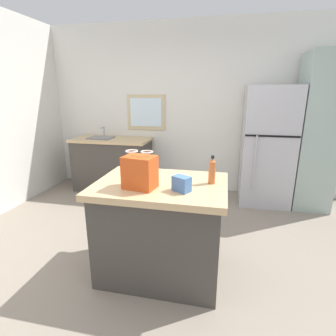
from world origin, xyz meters
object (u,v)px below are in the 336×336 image
object	(u,v)px
refrigerator	(267,147)
shopping_bag	(140,172)
small_box	(182,184)
tall_cabinet	(316,133)
kitchen_island	(161,228)
bottle	(212,171)

from	to	relation	value
refrigerator	shopping_bag	bearing A→B (deg)	-121.36
small_box	tall_cabinet	bearing A→B (deg)	53.40
shopping_bag	small_box	bearing A→B (deg)	-0.89
kitchen_island	shopping_bag	size ratio (longest dim) A/B	3.65
kitchen_island	small_box	size ratio (longest dim) A/B	8.35
shopping_bag	tall_cabinet	bearing A→B (deg)	47.75
refrigerator	tall_cabinet	size ratio (longest dim) A/B	0.80
kitchen_island	shopping_bag	xyz separation A→B (m)	(-0.14, -0.16, 0.59)
refrigerator	small_box	world-z (taller)	refrigerator
shopping_bag	small_box	size ratio (longest dim) A/B	2.29
shopping_bag	bottle	world-z (taller)	shopping_bag
tall_cabinet	small_box	bearing A→B (deg)	-126.60
kitchen_island	shopping_bag	distance (m)	0.63
refrigerator	tall_cabinet	bearing A→B (deg)	0.02
small_box	kitchen_island	bearing A→B (deg)	141.96
kitchen_island	tall_cabinet	bearing A→B (deg)	47.63
refrigerator	small_box	xyz separation A→B (m)	(-0.96, -2.15, 0.08)
shopping_bag	bottle	size ratio (longest dim) A/B	1.26
small_box	bottle	size ratio (longest dim) A/B	0.55
kitchen_island	bottle	distance (m)	0.72
kitchen_island	tall_cabinet	size ratio (longest dim) A/B	0.52
refrigerator	small_box	distance (m)	2.36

